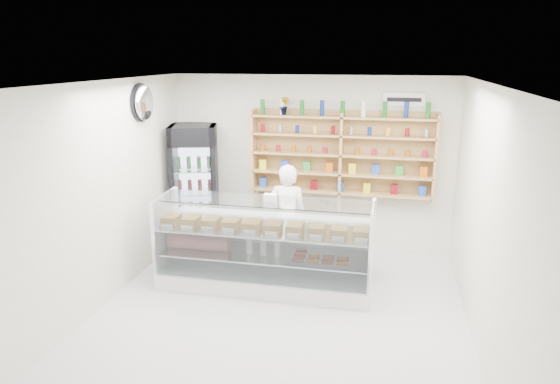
# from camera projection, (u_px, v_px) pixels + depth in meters

# --- Properties ---
(room) EXTENTS (5.00, 5.00, 5.00)m
(room) POSITION_uv_depth(u_px,v_px,m) (277.00, 209.00, 5.68)
(room) COLOR silver
(room) RESTS_ON ground
(display_counter) EXTENTS (2.89, 0.86, 1.26)m
(display_counter) POSITION_uv_depth(u_px,v_px,m) (265.00, 263.00, 6.80)
(display_counter) COLOR white
(display_counter) RESTS_ON floor
(shop_worker) EXTENTS (0.59, 0.39, 1.59)m
(shop_worker) POSITION_uv_depth(u_px,v_px,m) (287.00, 217.00, 7.31)
(shop_worker) COLOR white
(shop_worker) RESTS_ON floor
(drinks_cooler) EXTENTS (0.89, 0.88, 2.02)m
(drinks_cooler) POSITION_uv_depth(u_px,v_px,m) (195.00, 186.00, 8.17)
(drinks_cooler) COLOR black
(drinks_cooler) RESTS_ON floor
(wall_shelving) EXTENTS (2.84, 0.28, 1.33)m
(wall_shelving) POSITION_uv_depth(u_px,v_px,m) (341.00, 155.00, 7.73)
(wall_shelving) COLOR tan
(wall_shelving) RESTS_ON back_wall
(potted_plant) EXTENTS (0.18, 0.15, 0.28)m
(potted_plant) POSITION_uv_depth(u_px,v_px,m) (284.00, 106.00, 7.72)
(potted_plant) COLOR #1E6626
(potted_plant) RESTS_ON wall_shelving
(security_mirror) EXTENTS (0.15, 0.50, 0.50)m
(security_mirror) POSITION_uv_depth(u_px,v_px,m) (144.00, 103.00, 6.97)
(security_mirror) COLOR silver
(security_mirror) RESTS_ON left_wall
(wall_sign) EXTENTS (0.62, 0.03, 0.20)m
(wall_sign) POSITION_uv_depth(u_px,v_px,m) (404.00, 100.00, 7.44)
(wall_sign) COLOR white
(wall_sign) RESTS_ON back_wall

